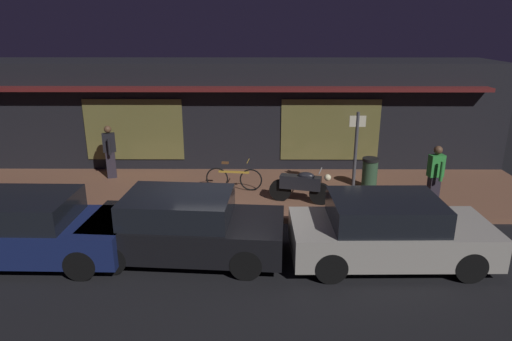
% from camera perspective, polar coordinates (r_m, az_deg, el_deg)
% --- Properties ---
extents(ground_plane, '(60.00, 60.00, 0.00)m').
position_cam_1_polar(ground_plane, '(10.58, -4.47, -8.96)').
color(ground_plane, black).
extents(sidewalk_slab, '(18.00, 4.00, 0.15)m').
position_cam_1_polar(sidewalk_slab, '(13.28, -3.44, -2.78)').
color(sidewalk_slab, brown).
rests_on(sidewalk_slab, ground_plane).
extents(storefront_building, '(18.00, 3.30, 3.60)m').
position_cam_1_polar(storefront_building, '(16.08, -2.79, 7.33)').
color(storefront_building, black).
rests_on(storefront_building, ground_plane).
extents(motorcycle, '(1.67, 0.68, 0.97)m').
position_cam_1_polar(motorcycle, '(12.22, 5.78, -1.87)').
color(motorcycle, black).
rests_on(motorcycle, sidewalk_slab).
extents(bicycle_parked, '(1.65, 0.42, 0.91)m').
position_cam_1_polar(bicycle_parked, '(13.15, -2.82, -0.98)').
color(bicycle_parked, black).
rests_on(bicycle_parked, sidewalk_slab).
extents(person_photographer, '(0.43, 0.61, 1.67)m').
position_cam_1_polar(person_photographer, '(14.77, -17.98, 2.40)').
color(person_photographer, '#28232D').
rests_on(person_photographer, sidewalk_slab).
extents(person_bystander, '(0.42, 0.62, 1.67)m').
position_cam_1_polar(person_bystander, '(12.66, 21.67, -0.56)').
color(person_bystander, '#28232D').
rests_on(person_bystander, sidewalk_slab).
extents(sign_post, '(0.44, 0.09, 2.40)m').
position_cam_1_polar(sign_post, '(12.65, 12.48, 2.59)').
color(sign_post, '#47474C').
rests_on(sign_post, sidewalk_slab).
extents(trash_bin, '(0.48, 0.48, 0.93)m').
position_cam_1_polar(trash_bin, '(13.63, 14.17, -0.33)').
color(trash_bin, '#2D4C33').
rests_on(trash_bin, sidewalk_slab).
extents(parked_car_near, '(4.13, 1.84, 1.42)m').
position_cam_1_polar(parked_car_near, '(10.68, -26.92, -6.55)').
color(parked_car_near, black).
rests_on(parked_car_near, ground_plane).
extents(parked_car_far, '(4.21, 2.05, 1.42)m').
position_cam_1_polar(parked_car_far, '(9.74, -9.07, -7.01)').
color(parked_car_far, black).
rests_on(parked_car_far, ground_plane).
extents(parked_car_across, '(4.13, 1.83, 1.42)m').
position_cam_1_polar(parked_car_across, '(9.82, 16.38, -7.35)').
color(parked_car_across, black).
rests_on(parked_car_across, ground_plane).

